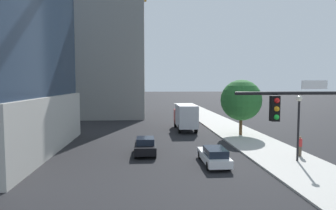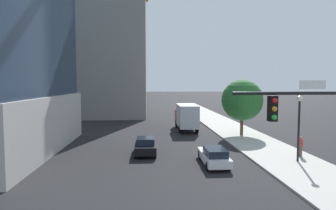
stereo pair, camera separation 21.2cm
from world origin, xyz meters
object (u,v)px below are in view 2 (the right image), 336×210
Objects in this scene: street_lamp at (299,118)px; car_black at (146,146)px; traffic_light_pole at (316,127)px; street_tree at (242,100)px; pedestrian_red_shirt at (301,146)px; construction_building at (104,38)px; box_truck at (186,116)px; car_white at (214,156)px.

street_lamp reaches higher than car_black.
traffic_light_pole is 1.21× the size of street_lamp.
street_tree is 10.78m from pedestrian_red_shirt.
construction_building is 5.91× the size of traffic_light_pole.
pedestrian_red_shirt is (12.71, -2.18, 0.26)m from car_black.
street_lamp is 0.71× the size of box_truck.
street_tree is 14.08m from car_black.
street_tree is (3.84, 21.42, -0.17)m from traffic_light_pole.
traffic_light_pole is 10.66m from car_white.
pedestrian_red_shirt is at bearing -62.64° from box_truck.
street_lamp is at bearing -67.63° from box_truck.
construction_building is 5.66× the size of street_tree.
construction_building is 40.81m from street_lamp.
box_truck is (-5.89, 4.37, -2.30)m from street_tree.
box_truck is at bearing -54.49° from construction_building.
box_truck is at bearing 143.44° from street_tree.
street_tree is at bearing 35.83° from car_black.
traffic_light_pole is 0.86× the size of box_truck.
street_tree reaches higher than traffic_light_pole.
street_tree is 0.89× the size of box_truck.
car_black is at bearing -75.69° from construction_building.
construction_building is 39.06m from car_white.
street_tree is at bearing 79.84° from traffic_light_pole.
street_tree is 1.60× the size of car_black.
street_lamp is at bearing 0.38° from car_white.
box_truck reaches higher than car_black.
box_truck is at bearing 112.37° from street_lamp.
car_black is 2.39× the size of pedestrian_red_shirt.
street_lamp is (19.54, -34.13, -10.92)m from construction_building.
traffic_light_pole is 10.86m from street_lamp.
traffic_light_pole is at bearing -61.69° from car_black.
construction_building is at bearing 104.31° from car_black.
street_lamp is 3.03× the size of pedestrian_red_shirt.
traffic_light_pole is (15.02, -43.97, -10.09)m from construction_building.
car_black is at bearing 118.31° from traffic_light_pole.
car_black is 6.33m from car_white.
traffic_light_pole is at bearing -85.45° from box_truck.
construction_building is 7.81× the size of car_white.
street_lamp reaches higher than box_truck.
car_white is at bearing -179.62° from street_lamp.
street_lamp is 1.09× the size of car_white.
pedestrian_red_shirt is (7.52, 1.45, 0.31)m from car_white.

